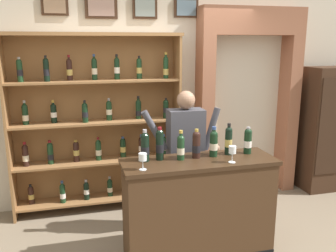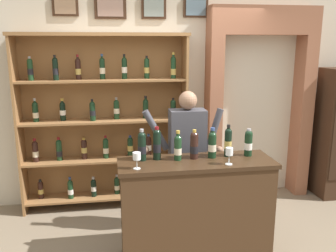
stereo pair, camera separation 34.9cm
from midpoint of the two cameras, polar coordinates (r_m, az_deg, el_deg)
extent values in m
cube|color=beige|center=(4.82, 0.66, 7.87)|extent=(12.00, 0.16, 3.32)
cube|color=#382316|center=(4.67, -13.74, 17.89)|extent=(0.31, 0.02, 0.24)
cube|color=#8C6E54|center=(4.65, -13.75, 17.90)|extent=(0.25, 0.01, 0.19)
cube|color=#382316|center=(4.66, -6.86, 18.16)|extent=(0.39, 0.02, 0.29)
cube|color=gray|center=(4.65, -6.85, 18.18)|extent=(0.31, 0.01, 0.23)
cube|color=#382316|center=(4.71, -0.03, 18.19)|extent=(0.31, 0.02, 0.28)
cube|color=gray|center=(4.70, 0.00, 18.21)|extent=(0.25, 0.01, 0.23)
cube|color=#382316|center=(4.82, 6.56, 17.99)|extent=(0.32, 0.02, 0.24)
cube|color=slate|center=(4.81, 6.60, 18.01)|extent=(0.25, 0.01, 0.19)
cube|color=olive|center=(4.66, -20.43, -0.09)|extent=(0.03, 0.34, 2.21)
cube|color=olive|center=(4.69, 4.72, 0.79)|extent=(0.03, 0.34, 2.21)
cube|color=olive|center=(4.72, -7.86, 0.78)|extent=(2.07, 0.02, 2.21)
cube|color=olive|center=(4.86, -7.45, -10.81)|extent=(2.01, 0.32, 0.03)
cylinder|color=black|center=(4.90, -17.45, -9.79)|extent=(0.07, 0.07, 0.19)
sphere|color=black|center=(4.86, -17.53, -8.70)|extent=(0.07, 0.07, 0.07)
cylinder|color=black|center=(4.85, -17.55, -8.44)|extent=(0.03, 0.03, 0.06)
cylinder|color=black|center=(4.85, -17.56, -8.24)|extent=(0.03, 0.03, 0.03)
cylinder|color=tan|center=(4.90, -17.45, -9.81)|extent=(0.07, 0.07, 0.06)
cylinder|color=#19381E|center=(4.79, -13.06, -9.92)|extent=(0.07, 0.07, 0.20)
sphere|color=#19381E|center=(4.75, -13.13, -8.73)|extent=(0.07, 0.07, 0.07)
cylinder|color=#19381E|center=(4.74, -13.15, -8.36)|extent=(0.03, 0.03, 0.08)
cylinder|color=navy|center=(4.73, -13.17, -8.04)|extent=(0.03, 0.03, 0.03)
cylinder|color=silver|center=(4.80, -13.05, -10.07)|extent=(0.07, 0.07, 0.06)
cylinder|color=black|center=(4.80, -9.55, -9.81)|extent=(0.07, 0.07, 0.19)
sphere|color=black|center=(4.76, -9.60, -8.69)|extent=(0.07, 0.07, 0.07)
cylinder|color=black|center=(4.75, -9.61, -8.37)|extent=(0.03, 0.03, 0.07)
cylinder|color=#99999E|center=(4.74, -9.63, -8.09)|extent=(0.04, 0.04, 0.03)
cylinder|color=silver|center=(4.80, -9.56, -9.72)|extent=(0.07, 0.07, 0.06)
cylinder|color=black|center=(4.84, -5.97, -9.52)|extent=(0.07, 0.07, 0.19)
sphere|color=black|center=(4.80, -6.00, -8.43)|extent=(0.07, 0.07, 0.07)
cylinder|color=black|center=(4.79, -6.01, -8.09)|extent=(0.03, 0.03, 0.07)
cylinder|color=#99999E|center=(4.78, -6.01, -7.79)|extent=(0.03, 0.03, 0.03)
cylinder|color=beige|center=(4.84, -5.97, -9.61)|extent=(0.07, 0.07, 0.06)
cylinder|color=black|center=(4.84, -1.87, -9.41)|extent=(0.07, 0.07, 0.20)
sphere|color=black|center=(4.80, -1.88, -8.26)|extent=(0.07, 0.07, 0.07)
cylinder|color=black|center=(4.79, -1.89, -7.89)|extent=(0.03, 0.03, 0.08)
cylinder|color=maroon|center=(4.78, -1.89, -7.57)|extent=(0.03, 0.03, 0.03)
cylinder|color=black|center=(4.84, -1.87, -9.59)|extent=(0.07, 0.07, 0.06)
cylinder|color=black|center=(4.93, 2.15, -8.99)|extent=(0.07, 0.07, 0.19)
sphere|color=black|center=(4.89, 2.16, -7.88)|extent=(0.07, 0.07, 0.07)
cylinder|color=black|center=(4.88, 2.16, -7.60)|extent=(0.03, 0.03, 0.06)
cylinder|color=navy|center=(4.87, 2.16, -7.37)|extent=(0.03, 0.03, 0.03)
cylinder|color=silver|center=(4.93, 2.15, -9.02)|extent=(0.07, 0.07, 0.06)
cube|color=olive|center=(4.68, -7.63, -5.19)|extent=(2.01, 0.32, 0.02)
cylinder|color=black|center=(4.70, -18.15, -4.09)|extent=(0.07, 0.07, 0.22)
sphere|color=black|center=(4.67, -18.25, -2.72)|extent=(0.07, 0.07, 0.07)
cylinder|color=black|center=(4.66, -18.28, -2.37)|extent=(0.03, 0.03, 0.07)
cylinder|color=maroon|center=(4.66, -18.30, -2.06)|extent=(0.04, 0.04, 0.03)
cylinder|color=beige|center=(4.71, -18.14, -4.24)|extent=(0.07, 0.07, 0.07)
cylinder|color=#19381E|center=(4.68, -14.71, -3.94)|extent=(0.07, 0.07, 0.22)
sphere|color=#19381E|center=(4.65, -14.79, -2.55)|extent=(0.07, 0.07, 0.07)
cylinder|color=#19381E|center=(4.64, -14.81, -2.22)|extent=(0.03, 0.03, 0.07)
cylinder|color=maroon|center=(4.63, -14.83, -1.93)|extent=(0.04, 0.04, 0.03)
cylinder|color=black|center=(4.69, -14.69, -4.24)|extent=(0.07, 0.07, 0.07)
cylinder|color=black|center=(4.66, -10.97, -3.85)|extent=(0.07, 0.07, 0.21)
sphere|color=black|center=(4.63, -11.03, -2.51)|extent=(0.07, 0.07, 0.07)
cylinder|color=black|center=(4.63, -11.04, -2.25)|extent=(0.03, 0.03, 0.06)
cylinder|color=#B79338|center=(4.62, -11.05, -2.04)|extent=(0.04, 0.04, 0.03)
cylinder|color=tan|center=(4.66, -10.98, -3.76)|extent=(0.07, 0.07, 0.07)
cylinder|color=#19381E|center=(4.65, -7.64, -3.76)|extent=(0.07, 0.07, 0.22)
sphere|color=#19381E|center=(4.62, -7.68, -2.41)|extent=(0.07, 0.07, 0.07)
cylinder|color=#19381E|center=(4.61, -7.69, -2.03)|extent=(0.03, 0.03, 0.07)
cylinder|color=maroon|center=(4.61, -7.70, -1.70)|extent=(0.03, 0.03, 0.03)
cylinder|color=beige|center=(4.66, -7.64, -3.87)|extent=(0.07, 0.07, 0.07)
cylinder|color=black|center=(4.70, -3.85, -3.51)|extent=(0.07, 0.07, 0.21)
sphere|color=black|center=(4.67, -3.87, -2.19)|extent=(0.07, 0.07, 0.07)
cylinder|color=black|center=(4.66, -3.88, -1.91)|extent=(0.03, 0.03, 0.06)
cylinder|color=navy|center=(4.66, -3.88, -1.69)|extent=(0.03, 0.03, 0.03)
cylinder|color=tan|center=(4.70, -3.85, -3.50)|extent=(0.07, 0.07, 0.07)
cylinder|color=black|center=(4.70, -0.95, -3.45)|extent=(0.07, 0.07, 0.22)
sphere|color=black|center=(4.67, -0.95, -2.08)|extent=(0.07, 0.07, 0.07)
cylinder|color=black|center=(4.66, -0.95, -1.75)|extent=(0.03, 0.03, 0.07)
cylinder|color=navy|center=(4.65, -0.95, -1.45)|extent=(0.04, 0.04, 0.03)
cylinder|color=silver|center=(4.70, -0.95, -3.43)|extent=(0.07, 0.07, 0.07)
cylinder|color=black|center=(4.69, 2.57, -3.51)|extent=(0.07, 0.07, 0.21)
sphere|color=black|center=(4.66, 2.59, -2.19)|extent=(0.07, 0.07, 0.07)
cylinder|color=black|center=(4.66, 2.59, -1.81)|extent=(0.03, 0.03, 0.07)
cylinder|color=navy|center=(4.65, 2.59, -1.49)|extent=(0.03, 0.03, 0.03)
cylinder|color=beige|center=(4.69, 2.57, -3.43)|extent=(0.07, 0.07, 0.07)
cube|color=olive|center=(4.55, -7.82, 0.82)|extent=(2.01, 0.32, 0.02)
cylinder|color=black|center=(4.60, -18.11, 1.89)|extent=(0.07, 0.07, 0.21)
sphere|color=black|center=(4.58, -18.20, 3.22)|extent=(0.07, 0.07, 0.07)
cylinder|color=black|center=(4.58, -18.23, 3.62)|extent=(0.03, 0.03, 0.08)
cylinder|color=#99999E|center=(4.57, -18.26, 3.97)|extent=(0.03, 0.03, 0.03)
cylinder|color=beige|center=(4.61, -18.09, 1.62)|extent=(0.07, 0.07, 0.07)
cylinder|color=black|center=(4.59, -14.15, 2.01)|extent=(0.07, 0.07, 0.19)
sphere|color=black|center=(4.57, -14.22, 3.25)|extent=(0.07, 0.07, 0.07)
cylinder|color=black|center=(4.57, -14.25, 3.66)|extent=(0.03, 0.03, 0.08)
cylinder|color=#B79338|center=(4.56, -14.27, 4.02)|extent=(0.04, 0.04, 0.03)
cylinder|color=silver|center=(4.59, -14.15, 2.05)|extent=(0.07, 0.07, 0.06)
cylinder|color=black|center=(4.49, -9.62, 2.05)|extent=(0.07, 0.07, 0.20)
sphere|color=black|center=(4.47, -9.67, 3.36)|extent=(0.07, 0.07, 0.07)
cylinder|color=black|center=(4.47, -9.69, 3.71)|extent=(0.03, 0.03, 0.07)
cylinder|color=black|center=(4.47, -9.70, 4.01)|extent=(0.03, 0.03, 0.03)
cylinder|color=black|center=(4.49, -9.62, 2.01)|extent=(0.07, 0.07, 0.06)
cylinder|color=#19381E|center=(4.55, -5.93, 2.34)|extent=(0.07, 0.07, 0.20)
sphere|color=#19381E|center=(4.54, -5.96, 3.65)|extent=(0.07, 0.07, 0.07)
cylinder|color=#19381E|center=(4.53, -5.97, 4.01)|extent=(0.03, 0.03, 0.07)
cylinder|color=#99999E|center=(4.53, -5.98, 4.30)|extent=(0.03, 0.03, 0.03)
cylinder|color=beige|center=(4.55, -5.93, 2.36)|extent=(0.07, 0.07, 0.06)
cylinder|color=black|center=(4.58, -1.36, 2.46)|extent=(0.07, 0.07, 0.20)
sphere|color=black|center=(4.56, -1.36, 3.78)|extent=(0.07, 0.07, 0.07)
cylinder|color=black|center=(4.56, -1.37, 4.20)|extent=(0.03, 0.03, 0.08)
cylinder|color=black|center=(4.55, -1.37, 4.58)|extent=(0.03, 0.03, 0.03)
cylinder|color=black|center=(4.59, -1.36, 2.12)|extent=(0.07, 0.07, 0.06)
cylinder|color=black|center=(4.60, 2.98, 2.45)|extent=(0.07, 0.07, 0.19)
sphere|color=black|center=(4.58, 3.00, 3.71)|extent=(0.07, 0.07, 0.07)
cylinder|color=black|center=(4.58, 3.00, 4.00)|extent=(0.03, 0.03, 0.06)
cylinder|color=black|center=(4.57, 3.00, 4.23)|extent=(0.03, 0.03, 0.03)
cylinder|color=black|center=(4.60, 2.98, 2.53)|extent=(0.07, 0.07, 0.06)
cube|color=olive|center=(4.47, -8.02, 7.11)|extent=(2.01, 0.32, 0.02)
cylinder|color=#19381E|center=(4.51, -18.77, 8.16)|extent=(0.07, 0.07, 0.22)
sphere|color=#19381E|center=(4.51, -18.88, 9.63)|extent=(0.06, 0.06, 0.06)
cylinder|color=#19381E|center=(4.50, -18.90, 9.91)|extent=(0.03, 0.03, 0.06)
cylinder|color=#99999E|center=(4.50, -18.92, 10.13)|extent=(0.03, 0.03, 0.03)
cylinder|color=black|center=(4.51, -18.77, 8.09)|extent=(0.07, 0.07, 0.07)
cylinder|color=black|center=(4.46, -15.14, 8.40)|extent=(0.07, 0.07, 0.23)
sphere|color=black|center=(4.45, -15.24, 9.94)|extent=(0.06, 0.06, 0.06)
cylinder|color=black|center=(4.45, -15.26, 10.28)|extent=(0.03, 0.03, 0.06)
cylinder|color=black|center=(4.45, -15.27, 10.55)|extent=(0.03, 0.03, 0.03)
cylinder|color=black|center=(4.46, -15.13, 8.27)|extent=(0.07, 0.07, 0.07)
cylinder|color=black|center=(4.51, -11.79, 8.54)|extent=(0.07, 0.07, 0.22)
sphere|color=black|center=(4.50, -11.86, 9.98)|extent=(0.06, 0.06, 0.06)
cylinder|color=black|center=(4.50, -11.88, 10.40)|extent=(0.03, 0.03, 0.08)
cylinder|color=maroon|center=(4.50, -11.90, 10.77)|extent=(0.03, 0.03, 0.03)
cylinder|color=tan|center=(4.51, -11.79, 8.37)|extent=(0.07, 0.07, 0.07)
cylinder|color=black|center=(4.48, -8.09, 8.70)|extent=(0.07, 0.07, 0.22)
sphere|color=black|center=(4.48, -8.14, 10.18)|extent=(0.06, 0.06, 0.06)
cylinder|color=black|center=(4.48, -8.15, 10.62)|extent=(0.03, 0.03, 0.08)
cylinder|color=navy|center=(4.47, -8.16, 10.99)|extent=(0.03, 0.03, 0.03)
cylinder|color=beige|center=(4.48, -8.09, 8.59)|extent=(0.07, 0.07, 0.07)
cylinder|color=black|center=(4.49, -4.64, 8.81)|extent=(0.07, 0.07, 0.22)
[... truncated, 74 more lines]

